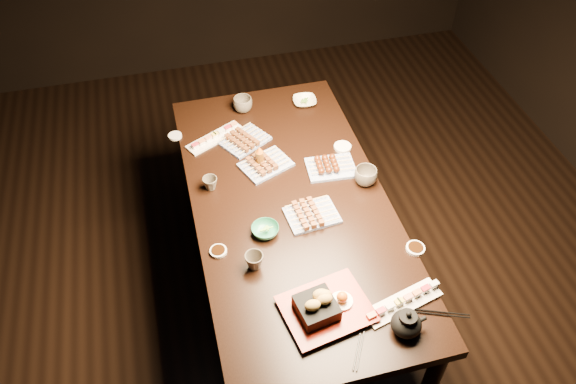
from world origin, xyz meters
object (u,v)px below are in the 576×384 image
at_px(teacup_near_left, 254,261).
at_px(condiment_bottle, 260,157).
at_px(teacup_far_right, 243,104).
at_px(teacup_mid_right, 366,176).
at_px(edamame_bowl_cream, 305,101).
at_px(tempura_tray, 327,303).
at_px(yakitori_plate_center, 266,162).
at_px(sushi_platter_near, 403,301).
at_px(teapot, 407,322).
at_px(sushi_platter_far, 215,136).
at_px(yakitori_plate_right, 312,212).
at_px(edamame_bowl_green, 265,230).
at_px(dining_table, 290,252).
at_px(teacup_far_left, 210,183).
at_px(yakitori_plate_left, 245,138).

xyz_separation_m(teacup_near_left, condiment_bottle, (0.16, 0.59, 0.03)).
xyz_separation_m(teacup_near_left, teacup_far_right, (0.16, 1.06, 0.00)).
bearing_deg(condiment_bottle, teacup_mid_right, -27.27).
relative_size(edamame_bowl_cream, teacup_near_left, 1.61).
distance_m(teacup_near_left, teacup_far_right, 1.07).
bearing_deg(tempura_tray, yakitori_plate_center, 82.73).
relative_size(yakitori_plate_center, edamame_bowl_cream, 1.84).
bearing_deg(sushi_platter_near, teapot, -123.15).
distance_m(sushi_platter_far, yakitori_plate_right, 0.73).
distance_m(teacup_near_left, teapot, 0.66).
distance_m(sushi_platter_near, teacup_mid_right, 0.69).
height_order(edamame_bowl_green, teacup_far_right, teacup_far_right).
distance_m(edamame_bowl_green, teacup_near_left, 0.19).
height_order(tempura_tray, teapot, tempura_tray).
xyz_separation_m(dining_table, sushi_platter_far, (-0.27, 0.54, 0.39)).
xyz_separation_m(tempura_tray, teacup_far_left, (-0.33, 0.79, -0.03)).
height_order(edamame_bowl_green, condiment_bottle, condiment_bottle).
xyz_separation_m(teacup_mid_right, teacup_far_left, (-0.72, 0.15, -0.01)).
height_order(dining_table, tempura_tray, tempura_tray).
distance_m(edamame_bowl_green, teacup_far_left, 0.39).
height_order(yakitori_plate_right, teacup_near_left, teacup_near_left).
xyz_separation_m(yakitori_plate_left, tempura_tray, (0.11, -1.08, 0.03)).
height_order(tempura_tray, teacup_far_left, tempura_tray).
height_order(sushi_platter_far, teacup_far_left, teacup_far_left).
relative_size(teacup_near_left, teacup_far_right, 0.75).
height_order(sushi_platter_far, yakitori_plate_center, yakitori_plate_center).
height_order(dining_table, teapot, teapot).
height_order(dining_table, sushi_platter_far, sushi_platter_far).
xyz_separation_m(sushi_platter_far, teacup_mid_right, (0.65, -0.50, 0.02)).
xyz_separation_m(dining_table, sushi_platter_near, (0.29, -0.64, 0.40)).
xyz_separation_m(yakitori_plate_center, condiment_bottle, (-0.03, 0.00, 0.03)).
height_order(dining_table, edamame_bowl_cream, edamame_bowl_cream).
distance_m(edamame_bowl_cream, teacup_near_left, 1.15).
bearing_deg(yakitori_plate_right, edamame_bowl_green, -174.71).
relative_size(tempura_tray, teacup_mid_right, 3.05).
xyz_separation_m(teacup_far_right, teapot, (0.33, -1.49, 0.02)).
relative_size(edamame_bowl_cream, condiment_bottle, 1.01).
relative_size(sushi_platter_near, teacup_far_left, 4.72).
relative_size(yakitori_plate_center, teacup_mid_right, 2.15).
bearing_deg(teacup_mid_right, sushi_platter_far, 142.00).
xyz_separation_m(edamame_bowl_green, edamame_bowl_cream, (0.42, 0.87, -0.00)).
relative_size(yakitori_plate_right, teacup_far_right, 2.19).
relative_size(teacup_near_left, teacup_mid_right, 0.72).
height_order(yakitori_plate_right, teapot, teapot).
distance_m(sushi_platter_near, edamame_bowl_cream, 1.36).
bearing_deg(condiment_bottle, teapot, -71.92).
relative_size(sushi_platter_near, tempura_tray, 0.99).
bearing_deg(sushi_platter_near, yakitori_plate_left, 95.93).
distance_m(sushi_platter_near, yakitori_plate_center, 0.98).
bearing_deg(teapot, sushi_platter_far, 113.98).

